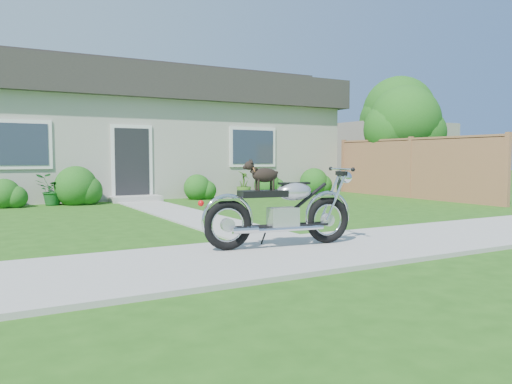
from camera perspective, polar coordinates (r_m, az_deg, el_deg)
ground at (r=7.75m, az=15.47°, el=-5.54°), size 80.00×80.00×0.00m
sidewalk at (r=7.74m, az=15.47°, el=-5.40°), size 24.00×2.20×0.04m
walkway at (r=11.21m, az=-8.62°, el=-2.45°), size 1.20×8.00×0.03m
house at (r=18.27m, az=-11.94°, el=6.71°), size 12.60×7.03×4.50m
fence at (r=16.17m, az=17.23°, el=2.67°), size 0.12×6.62×1.90m
tree_near at (r=18.08m, az=17.10°, el=7.38°), size 2.51×2.43×3.73m
tree_far at (r=22.44m, az=16.37°, el=8.32°), size 3.07×3.07×4.71m
shrub_row at (r=14.90m, az=-8.56°, el=0.66°), size 10.36×1.12×1.12m
potted_plant_left at (r=14.11m, az=-22.38°, el=0.24°), size 0.83×0.74×0.83m
potted_plant_right at (r=15.81m, az=-1.41°, el=0.91°), size 0.62×0.62×0.83m
motorcycle_with_dog at (r=6.84m, az=3.03°, el=-1.98°), size 2.22×0.62×1.17m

